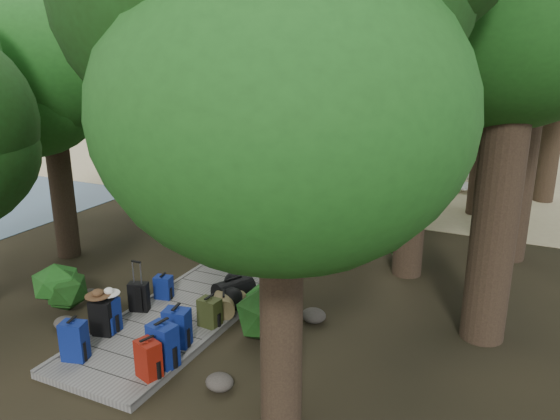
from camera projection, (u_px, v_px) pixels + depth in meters
The scene contains 49 objects.
ground at pixel (242, 274), 12.53m from camera, with size 120.00×120.00×0.00m, color #2C2416.
sand_beach at pixel (404, 153), 26.34m from camera, with size 40.00×22.00×0.02m, color tan.
water_bay at pixel (61, 105), 47.28m from camera, with size 50.00×60.00×0.02m, color #294556.
distant_hill at pixel (154, 85), 70.44m from camera, with size 32.00×16.00×12.00m, color black.
boardwalk at pixel (262, 257), 13.37m from camera, with size 2.00×12.00×0.12m, color slate.
backpack_left_a at pixel (74, 339), 8.84m from camera, with size 0.39×0.27×0.74m, color navy, non-canonical shape.
backpack_left_b at pixel (102, 315), 9.63m from camera, with size 0.39×0.28×0.72m, color black, non-canonical shape.
backpack_left_c at pixel (108, 312), 9.75m from camera, with size 0.38×0.27×0.71m, color navy, non-canonical shape.
backpack_left_d at pixel (164, 286), 11.03m from camera, with size 0.34×0.24×0.52m, color navy, non-canonical shape.
backpack_right_a at pixel (148, 357), 8.36m from camera, with size 0.38×0.27×0.68m, color #8D0B01, non-canonical shape.
backpack_right_b at pixel (163, 343), 8.65m from camera, with size 0.45×0.31×0.80m, color navy, non-canonical shape.
backpack_right_c at pixel (177, 325), 9.27m from camera, with size 0.43×0.30×0.73m, color navy, non-canonical shape.
backpack_right_d at pixel (210, 311), 9.92m from camera, with size 0.38×0.28×0.59m, color #313A16, non-canonical shape.
duffel_right_khaki at pixel (224, 304), 10.38m from camera, with size 0.41×0.62×0.41m, color olive, non-canonical shape.
duffel_right_black at pixel (234, 291), 10.86m from camera, with size 0.49×0.78×0.49m, color black, non-canonical shape.
suitcase_on_boardwalk at pixel (139, 297), 10.50m from camera, with size 0.37×0.20×0.58m, color black, non-canonical shape.
lone_suitcase_on_sand at pixel (365, 184), 19.27m from camera, with size 0.42×0.24×0.66m, color black, non-canonical shape.
hat_brown at pixel (97, 292), 9.55m from camera, with size 0.45×0.45×0.13m, color #51351E, non-canonical shape.
hat_white at pixel (109, 290), 9.65m from camera, with size 0.38×0.38×0.13m, color silver, non-canonical shape.
kayak at pixel (278, 168), 22.38m from camera, with size 0.74×3.40×0.34m, color #A90E13.
sun_lounger at pixel (465, 183), 19.56m from camera, with size 0.54×1.69×0.54m, color silver, non-canonical shape.
tree_right_a at pixel (282, 126), 6.50m from camera, with size 4.96×4.96×8.26m, color black, non-canonical shape.
tree_right_b at pixel (519, 18), 8.28m from camera, with size 6.10×6.10×10.90m, color black, non-canonical shape.
tree_right_c at pixel (422, 60), 11.20m from camera, with size 5.51×5.51×9.53m, color black, non-canonical shape.
tree_right_d at pixel (539, 5), 11.83m from camera, with size 6.41×6.41×11.75m, color black, non-canonical shape.
tree_right_e at pixel (490, 77), 15.79m from camera, with size 4.62×4.62×8.32m, color black, non-canonical shape.
tree_left_b at pixel (50, 94), 12.53m from camera, with size 4.41×4.41×7.94m, color black, non-canonical shape.
tree_left_c at pixel (173, 85), 15.95m from camera, with size 4.52×4.52×7.86m, color black, non-canonical shape.
tree_back_a at pixel (367, 53), 24.95m from camera, with size 5.40×5.40×9.35m, color black, non-canonical shape.
tree_back_b at pixel (461, 44), 24.15m from camera, with size 5.70×5.70×10.17m, color black, non-canonical shape.
tree_back_c at pixel (523, 66), 23.23m from camera, with size 4.64×4.64×8.36m, color black, non-canonical shape.
tree_back_d at pixel (289, 62), 25.40m from camera, with size 5.15×5.15×8.58m, color black, non-canonical shape.
palm_right_a at pixel (427, 88), 15.76m from camera, with size 4.53×4.53×7.71m, color #154312, non-canonical shape.
palm_right_b at pixel (534, 83), 19.23m from camera, with size 3.89×3.89×7.51m, color #154312, non-canonical shape.
palm_right_c at pixel (439, 81), 20.89m from camera, with size 4.65×4.65×7.40m, color #154312, non-canonical shape.
palm_left_a at pixel (218, 82), 19.46m from camera, with size 4.75×4.75×7.56m, color #154312, non-canonical shape.
rock_left_a at pixel (65, 323), 10.11m from camera, with size 0.42×0.38×0.23m, color #4C473F, non-canonical shape.
rock_left_b at pixel (91, 293), 11.39m from camera, with size 0.31×0.28×0.17m, color #4C473F, non-canonical shape.
rock_left_c at pixel (207, 245), 13.92m from camera, with size 0.52×0.47×0.29m, color #4C473F, non-canonical shape.
rock_left_d at pixel (210, 225), 15.70m from camera, with size 0.27×0.24×0.15m, color #4C473F, non-canonical shape.
rock_right_a at pixel (220, 382), 8.33m from camera, with size 0.44×0.40×0.24m, color #4C473F, non-canonical shape.
rock_right_b at pixel (314, 315), 10.35m from camera, with size 0.48×0.43×0.26m, color #4C473F, non-canonical shape.
rock_right_c at pixel (328, 255), 13.42m from camera, with size 0.33×0.29×0.18m, color #4C473F, non-canonical shape.
shrub_left_a at pixel (65, 289), 10.72m from camera, with size 1.00×1.00×0.90m, color #1C5018, non-canonical shape.
shrub_left_b at pixel (199, 227), 14.41m from camera, with size 0.98×0.98×0.88m, color #1C5018, non-canonical shape.
shrub_left_c at pixel (227, 193), 16.98m from camera, with size 1.37×1.37×1.23m, color #1C5018, non-canonical shape.
shrub_right_a at pixel (273, 311), 9.74m from camera, with size 1.12×1.12×1.01m, color #1C5018, non-canonical shape.
shrub_right_b at pixel (396, 241), 13.20m from camera, with size 1.12×1.12×1.01m, color #1C5018, non-canonical shape.
shrub_right_c at pixel (386, 209), 16.05m from camera, with size 0.96×0.96×0.87m, color #1C5018, non-canonical shape.
Camera 1 is at (5.77, -10.05, 5.06)m, focal length 35.00 mm.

